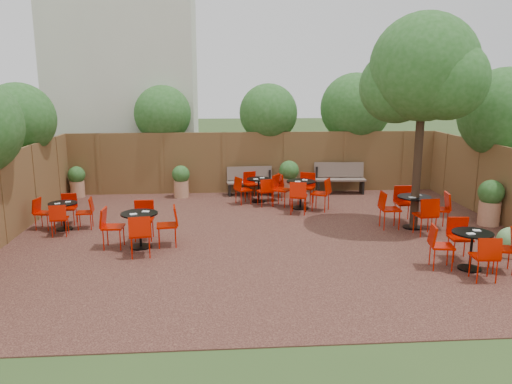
{
  "coord_description": "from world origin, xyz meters",
  "views": [
    {
      "loc": [
        -1.19,
        -11.27,
        3.58
      ],
      "look_at": [
        -0.3,
        0.5,
        1.0
      ],
      "focal_mm": 35.39,
      "sensor_mm": 36.0,
      "label": 1
    }
  ],
  "objects": [
    {
      "name": "ground",
      "position": [
        0.0,
        0.0,
        0.0
      ],
      "size": [
        80.0,
        80.0,
        0.0
      ],
      "primitive_type": "plane",
      "color": "#354F23",
      "rests_on": "ground"
    },
    {
      "name": "courtyard_paving",
      "position": [
        0.0,
        0.0,
        0.01
      ],
      "size": [
        12.0,
        10.0,
        0.02
      ],
      "primitive_type": "cube",
      "color": "black",
      "rests_on": "ground"
    },
    {
      "name": "fence_back",
      "position": [
        0.0,
        5.0,
        1.0
      ],
      "size": [
        12.0,
        0.08,
        2.0
      ],
      "primitive_type": "cube",
      "color": "brown",
      "rests_on": "ground"
    },
    {
      "name": "fence_left",
      "position": [
        -6.0,
        0.0,
        1.0
      ],
      "size": [
        0.08,
        10.0,
        2.0
      ],
      "primitive_type": "cube",
      "color": "brown",
      "rests_on": "ground"
    },
    {
      "name": "neighbour_building",
      "position": [
        -4.5,
        8.0,
        4.0
      ],
      "size": [
        5.0,
        4.0,
        8.0
      ],
      "primitive_type": "cube",
      "color": "beige",
      "rests_on": "ground"
    },
    {
      "name": "overhang_foliage",
      "position": [
        -0.68,
        2.69,
        2.66
      ],
      "size": [
        15.57,
        10.52,
        2.49
      ],
      "color": "#25581C",
      "rests_on": "ground"
    },
    {
      "name": "courtyard_tree",
      "position": [
        3.61,
        0.44,
        3.76
      ],
      "size": [
        2.7,
        2.6,
        5.16
      ],
      "rotation": [
        0.0,
        0.0,
        -0.14
      ],
      "color": "black",
      "rests_on": "courtyard_paving"
    },
    {
      "name": "park_bench_left",
      "position": [
        -0.19,
        4.62,
        0.48
      ],
      "size": [
        1.49,
        0.57,
        0.9
      ],
      "rotation": [
        0.0,
        0.0,
        0.07
      ],
      "color": "brown",
      "rests_on": "courtyard_paving"
    },
    {
      "name": "park_bench_right",
      "position": [
        2.75,
        4.63,
        0.53
      ],
      "size": [
        1.65,
        0.62,
        1.0
      ],
      "rotation": [
        0.0,
        0.0,
        -0.07
      ],
      "color": "brown",
      "rests_on": "courtyard_paving"
    },
    {
      "name": "bistro_tables",
      "position": [
        0.41,
        0.78,
        0.47
      ],
      "size": [
        10.15,
        7.49,
        0.93
      ],
      "color": "black",
      "rests_on": "courtyard_paving"
    },
    {
      "name": "planters",
      "position": [
        0.55,
        3.24,
        0.61
      ],
      "size": [
        11.88,
        4.65,
        1.16
      ],
      "color": "tan",
      "rests_on": "courtyard_paving"
    }
  ]
}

